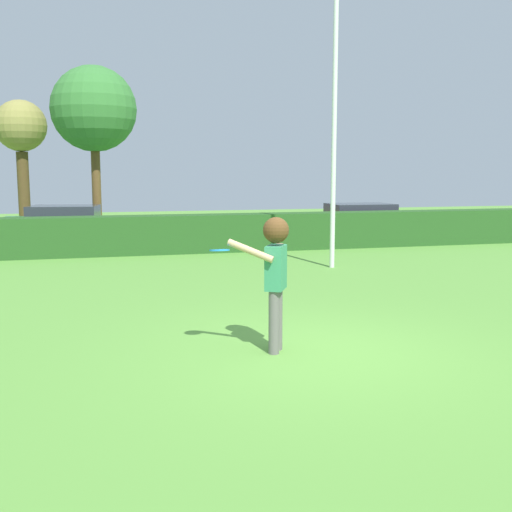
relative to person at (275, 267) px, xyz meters
The scene contains 9 objects.
ground_plane 1.26m from the person, 20.13° to the right, with size 60.00×60.00×0.00m, color #5F9D3D.
person is the anchor object (origin of this frame).
frisbee 0.76m from the person, behind, with size 0.26×0.27×0.05m.
lamppost 7.93m from the person, 62.25° to the left, with size 0.24×0.24×6.97m.
hedge_row 10.44m from the person, 87.29° to the left, with size 27.84×0.90×1.11m, color #275320.
parked_car_green 14.32m from the person, 102.80° to the left, with size 4.41×2.34×1.25m.
parked_car_red 14.39m from the person, 61.10° to the left, with size 4.23×1.86×1.25m.
bare_elm_tree 17.73m from the person, 105.50° to the left, with size 1.88×1.88×4.99m.
oak_tree 16.29m from the person, 97.47° to the left, with size 3.06×3.06×6.14m.
Camera 1 is at (-2.79, -7.44, 2.37)m, focal length 43.30 mm.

